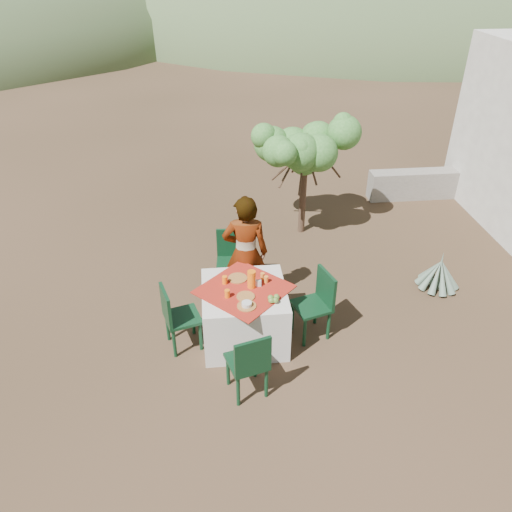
{
  "coord_description": "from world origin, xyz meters",
  "views": [
    {
      "loc": [
        -0.82,
        -5.27,
        4.32
      ],
      "look_at": [
        -0.28,
        0.0,
        0.97
      ],
      "focal_mm": 35.0,
      "sensor_mm": 36.0,
      "label": 1
    }
  ],
  "objects_px": {
    "chair_near": "(249,363)",
    "juice_pitcher": "(252,279)",
    "chair_far": "(231,257)",
    "agave": "(439,274)",
    "shrub_tree": "(308,153)",
    "person": "(245,253)",
    "table": "(244,314)",
    "chair_right": "(317,301)",
    "chair_left": "(176,315)"
  },
  "relations": [
    {
      "from": "table",
      "to": "agave",
      "type": "relative_size",
      "value": 1.98
    },
    {
      "from": "chair_left",
      "to": "chair_far",
      "type": "bearing_deg",
      "value": -47.73
    },
    {
      "from": "chair_near",
      "to": "chair_left",
      "type": "xyz_separation_m",
      "value": [
        -0.81,
        0.89,
        -0.0
      ]
    },
    {
      "from": "table",
      "to": "shrub_tree",
      "type": "xyz_separation_m",
      "value": [
        1.27,
        2.73,
        1.04
      ]
    },
    {
      "from": "chair_right",
      "to": "person",
      "type": "relative_size",
      "value": 0.55
    },
    {
      "from": "table",
      "to": "juice_pitcher",
      "type": "relative_size",
      "value": 5.74
    },
    {
      "from": "chair_right",
      "to": "shrub_tree",
      "type": "relative_size",
      "value": 0.51
    },
    {
      "from": "shrub_tree",
      "to": "juice_pitcher",
      "type": "relative_size",
      "value": 7.91
    },
    {
      "from": "chair_far",
      "to": "chair_near",
      "type": "height_order",
      "value": "chair_far"
    },
    {
      "from": "person",
      "to": "agave",
      "type": "xyz_separation_m",
      "value": [
        2.83,
        0.11,
        -0.61
      ]
    },
    {
      "from": "table",
      "to": "juice_pitcher",
      "type": "height_order",
      "value": "juice_pitcher"
    },
    {
      "from": "chair_right",
      "to": "agave",
      "type": "height_order",
      "value": "chair_right"
    },
    {
      "from": "chair_near",
      "to": "chair_right",
      "type": "xyz_separation_m",
      "value": [
        0.94,
        0.97,
        0.01
      ]
    },
    {
      "from": "chair_left",
      "to": "shrub_tree",
      "type": "xyz_separation_m",
      "value": [
        2.11,
        2.81,
        0.93
      ]
    },
    {
      "from": "person",
      "to": "juice_pitcher",
      "type": "relative_size",
      "value": 7.32
    },
    {
      "from": "table",
      "to": "shrub_tree",
      "type": "distance_m",
      "value": 3.18
    },
    {
      "from": "chair_far",
      "to": "shrub_tree",
      "type": "distance_m",
      "value": 2.28
    },
    {
      "from": "chair_far",
      "to": "chair_right",
      "type": "distance_m",
      "value": 1.53
    },
    {
      "from": "chair_left",
      "to": "agave",
      "type": "distance_m",
      "value": 3.85
    },
    {
      "from": "chair_far",
      "to": "agave",
      "type": "relative_size",
      "value": 1.36
    },
    {
      "from": "person",
      "to": "chair_left",
      "type": "bearing_deg",
      "value": 46.04
    },
    {
      "from": "chair_far",
      "to": "chair_right",
      "type": "relative_size",
      "value": 0.98
    },
    {
      "from": "chair_near",
      "to": "person",
      "type": "height_order",
      "value": "person"
    },
    {
      "from": "chair_far",
      "to": "person",
      "type": "distance_m",
      "value": 0.58
    },
    {
      "from": "chair_right",
      "to": "agave",
      "type": "xyz_separation_m",
      "value": [
        1.99,
        0.82,
        -0.28
      ]
    },
    {
      "from": "chair_left",
      "to": "shrub_tree",
      "type": "bearing_deg",
      "value": -53.35
    },
    {
      "from": "person",
      "to": "agave",
      "type": "relative_size",
      "value": 2.52
    },
    {
      "from": "chair_far",
      "to": "chair_near",
      "type": "xyz_separation_m",
      "value": [
        0.07,
        -2.11,
        -0.01
      ]
    },
    {
      "from": "chair_near",
      "to": "shrub_tree",
      "type": "bearing_deg",
      "value": -125.56
    },
    {
      "from": "table",
      "to": "shrub_tree",
      "type": "relative_size",
      "value": 0.73
    },
    {
      "from": "agave",
      "to": "person",
      "type": "bearing_deg",
      "value": -177.74
    },
    {
      "from": "juice_pitcher",
      "to": "table",
      "type": "bearing_deg",
      "value": -161.84
    },
    {
      "from": "table",
      "to": "chair_far",
      "type": "xyz_separation_m",
      "value": [
        -0.09,
        1.14,
        0.12
      ]
    },
    {
      "from": "chair_near",
      "to": "juice_pitcher",
      "type": "relative_size",
      "value": 3.91
    },
    {
      "from": "table",
      "to": "chair_far",
      "type": "distance_m",
      "value": 1.15
    },
    {
      "from": "table",
      "to": "agave",
      "type": "height_order",
      "value": "table"
    },
    {
      "from": "agave",
      "to": "chair_near",
      "type": "bearing_deg",
      "value": -148.67
    },
    {
      "from": "person",
      "to": "juice_pitcher",
      "type": "bearing_deg",
      "value": 96.82
    },
    {
      "from": "chair_right",
      "to": "juice_pitcher",
      "type": "bearing_deg",
      "value": -109.57
    },
    {
      "from": "chair_right",
      "to": "agave",
      "type": "relative_size",
      "value": 1.38
    },
    {
      "from": "chair_near",
      "to": "chair_left",
      "type": "height_order",
      "value": "same"
    },
    {
      "from": "agave",
      "to": "chair_far",
      "type": "bearing_deg",
      "value": 173.75
    },
    {
      "from": "table",
      "to": "chair_right",
      "type": "relative_size",
      "value": 1.43
    },
    {
      "from": "chair_right",
      "to": "person",
      "type": "bearing_deg",
      "value": -147.15
    },
    {
      "from": "chair_far",
      "to": "chair_near",
      "type": "relative_size",
      "value": 1.01
    },
    {
      "from": "chair_near",
      "to": "juice_pitcher",
      "type": "xyz_separation_m",
      "value": [
        0.12,
        1.0,
        0.38
      ]
    },
    {
      "from": "chair_left",
      "to": "juice_pitcher",
      "type": "bearing_deg",
      "value": -99.34
    },
    {
      "from": "chair_near",
      "to": "juice_pitcher",
      "type": "bearing_deg",
      "value": -113.18
    },
    {
      "from": "chair_right",
      "to": "person",
      "type": "distance_m",
      "value": 1.14
    },
    {
      "from": "table",
      "to": "juice_pitcher",
      "type": "bearing_deg",
      "value": 18.16
    }
  ]
}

